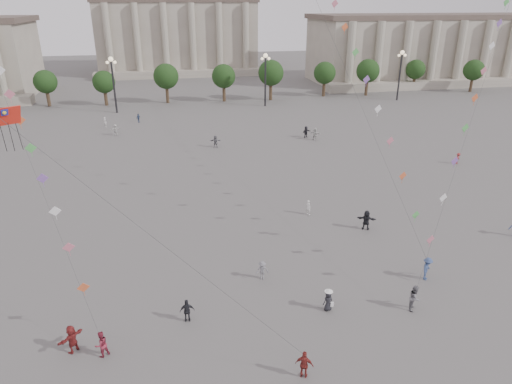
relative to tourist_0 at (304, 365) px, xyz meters
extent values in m
plane|color=#54524F|center=(-0.64, 3.34, -0.90)|extent=(360.00, 360.00, 0.00)
cube|color=gray|center=(74.36, 98.34, 7.10)|extent=(80.00, 22.00, 16.00)
cube|color=brown|center=(74.36, 98.34, 15.70)|extent=(81.60, 22.44, 1.20)
cube|color=gray|center=(74.36, 85.34, 0.10)|extent=(84.00, 4.00, 2.00)
cube|color=gray|center=(-0.64, 133.34, 9.10)|extent=(46.00, 30.00, 20.00)
cube|color=brown|center=(-0.64, 133.34, 19.70)|extent=(46.92, 30.60, 1.20)
cube|color=gray|center=(-0.64, 116.34, 0.10)|extent=(48.30, 4.00, 2.00)
cylinder|color=#34251A|center=(-30.64, 81.34, 0.86)|extent=(0.70, 0.70, 3.52)
sphere|color=black|center=(-30.64, 81.34, 4.54)|extent=(5.12, 5.12, 5.12)
cylinder|color=#34251A|center=(-18.64, 81.34, 0.86)|extent=(0.70, 0.70, 3.52)
sphere|color=black|center=(-18.64, 81.34, 4.54)|extent=(5.12, 5.12, 5.12)
cylinder|color=#34251A|center=(-6.64, 81.34, 0.86)|extent=(0.70, 0.70, 3.52)
sphere|color=black|center=(-6.64, 81.34, 4.54)|extent=(5.12, 5.12, 5.12)
cylinder|color=#34251A|center=(5.36, 81.34, 0.86)|extent=(0.70, 0.70, 3.52)
sphere|color=black|center=(5.36, 81.34, 4.54)|extent=(5.12, 5.12, 5.12)
cylinder|color=#34251A|center=(17.36, 81.34, 0.86)|extent=(0.70, 0.70, 3.52)
sphere|color=black|center=(17.36, 81.34, 4.54)|extent=(5.12, 5.12, 5.12)
cylinder|color=#34251A|center=(29.36, 81.34, 0.86)|extent=(0.70, 0.70, 3.52)
sphere|color=black|center=(29.36, 81.34, 4.54)|extent=(5.12, 5.12, 5.12)
cylinder|color=#34251A|center=(41.36, 81.34, 0.86)|extent=(0.70, 0.70, 3.52)
sphere|color=black|center=(41.36, 81.34, 4.54)|extent=(5.12, 5.12, 5.12)
cylinder|color=#34251A|center=(53.36, 81.34, 0.86)|extent=(0.70, 0.70, 3.52)
sphere|color=black|center=(53.36, 81.34, 4.54)|extent=(5.12, 5.12, 5.12)
cylinder|color=#34251A|center=(65.36, 81.34, 0.86)|extent=(0.70, 0.70, 3.52)
sphere|color=black|center=(65.36, 81.34, 4.54)|extent=(5.12, 5.12, 5.12)
cylinder|color=#262628|center=(-15.64, 73.34, 4.10)|extent=(0.36, 0.36, 10.00)
sphere|color=#FFE5B2|center=(-15.64, 73.34, 9.30)|extent=(0.90, 0.90, 0.90)
sphere|color=#FFE5B2|center=(-16.34, 73.34, 8.70)|extent=(0.60, 0.60, 0.60)
sphere|color=#FFE5B2|center=(-14.94, 73.34, 8.70)|extent=(0.60, 0.60, 0.60)
cylinder|color=#262628|center=(14.36, 73.34, 4.10)|extent=(0.36, 0.36, 10.00)
sphere|color=#FFE5B2|center=(14.36, 73.34, 9.30)|extent=(0.90, 0.90, 0.90)
sphere|color=#FFE5B2|center=(13.66, 73.34, 8.70)|extent=(0.60, 0.60, 0.60)
sphere|color=#FFE5B2|center=(15.06, 73.34, 8.70)|extent=(0.60, 0.60, 0.60)
cylinder|color=#262628|center=(44.36, 73.34, 4.10)|extent=(0.36, 0.36, 10.00)
sphere|color=#FFE5B2|center=(44.36, 73.34, 9.30)|extent=(0.90, 0.90, 0.90)
sphere|color=#FFE5B2|center=(43.66, 73.34, 8.70)|extent=(0.60, 0.60, 0.60)
sphere|color=#FFE5B2|center=(45.06, 73.34, 8.70)|extent=(0.60, 0.60, 0.60)
imported|color=navy|center=(-11.21, 64.41, -0.11)|extent=(0.92, 0.94, 1.58)
imported|color=black|center=(11.40, 16.74, 0.07)|extent=(1.87, 1.33, 1.95)
imported|color=silver|center=(-14.60, 56.22, 0.03)|extent=(1.78, 1.30, 1.86)
imported|color=slate|center=(-0.18, 10.42, -0.11)|extent=(1.06, 0.65, 1.59)
imported|color=silver|center=(16.43, 47.02, 0.07)|extent=(1.76, 1.59, 1.95)
imported|color=maroon|center=(31.61, 32.11, -0.15)|extent=(1.11, 1.04, 1.51)
imported|color=black|center=(15.48, 48.66, 0.02)|extent=(1.74, 1.35, 1.84)
imported|color=silver|center=(-16.76, 62.07, -0.02)|extent=(0.76, 0.75, 1.77)
imported|color=slate|center=(0.57, 46.27, 0.01)|extent=(1.76, 0.81, 1.83)
imported|color=silver|center=(6.99, 21.04, -0.11)|extent=(0.60, 0.69, 1.59)
imported|color=maroon|center=(0.00, 0.00, 0.00)|extent=(1.14, 0.89, 1.81)
imported|color=black|center=(-6.29, 6.46, -0.05)|extent=(1.00, 0.42, 1.71)
imported|color=maroon|center=(-13.48, 4.97, 0.05)|extent=(1.64, 1.65, 1.90)
imported|color=maroon|center=(-11.67, 4.18, -0.02)|extent=(1.08, 1.03, 1.76)
imported|color=#344875|center=(12.44, 7.77, 0.05)|extent=(1.37, 1.38, 1.91)
imported|color=slate|center=(9.53, 4.52, 0.06)|extent=(1.15, 1.18, 1.92)
imported|color=black|center=(3.52, 5.66, -0.15)|extent=(0.84, 0.66, 1.51)
cone|color=white|center=(3.52, 5.66, 0.72)|extent=(0.52, 0.52, 0.14)
cylinder|color=white|center=(3.52, 5.66, 0.66)|extent=(0.60, 0.60, 0.02)
cube|color=white|center=(3.77, 5.51, -0.35)|extent=(0.22, 0.10, 0.35)
cube|color=#1B2697|center=(-14.93, 6.20, 14.02)|extent=(0.40, 0.35, 0.34)
sphere|color=yellow|center=(-14.93, 6.16, 14.02)|extent=(0.20, 0.20, 0.20)
cylinder|color=#3F3F3F|center=(-7.64, 3.12, 7.23)|extent=(0.02, 0.02, 21.06)
cube|color=#DD6134|center=(-12.54, 6.04, 2.98)|extent=(0.76, 0.25, 0.76)
cube|color=#CC6C80|center=(-13.41, 7.90, 4.89)|extent=(0.76, 0.25, 0.76)
cube|color=white|center=(-14.29, 9.76, 6.66)|extent=(0.76, 0.25, 0.76)
cube|color=#8557AF|center=(-15.16, 11.62, 8.35)|extent=(0.76, 0.25, 0.76)
cube|color=#53B555|center=(-16.03, 13.48, 9.96)|extent=(0.76, 0.25, 0.76)
cube|color=#DD6134|center=(-16.91, 15.34, 11.54)|extent=(0.76, 0.25, 0.76)
cube|color=#CC6C80|center=(-17.78, 17.19, 13.07)|extent=(0.76, 0.25, 0.76)
cube|color=white|center=(-18.65, 19.05, 14.57)|extent=(0.76, 0.25, 0.76)
cube|color=#53B555|center=(12.12, 9.88, 3.77)|extent=(0.76, 0.25, 0.76)
cube|color=#DD6134|center=(11.80, 12.00, 6.31)|extent=(0.76, 0.25, 0.76)
cube|color=#CC6C80|center=(11.48, 14.11, 8.67)|extent=(0.76, 0.25, 0.76)
cube|color=white|center=(11.16, 16.22, 10.90)|extent=(0.76, 0.25, 0.76)
cube|color=#8557AF|center=(10.84, 18.34, 13.05)|extent=(0.76, 0.25, 0.76)
cube|color=#53B555|center=(10.52, 20.45, 15.14)|extent=(0.76, 0.25, 0.76)
cube|color=#DD6134|center=(10.20, 22.56, 17.18)|extent=(0.76, 0.25, 0.76)
cube|color=#CC6C80|center=(9.89, 24.68, 19.17)|extent=(0.76, 0.25, 0.76)
cube|color=#CC6C80|center=(11.36, 6.43, 3.48)|extent=(0.76, 0.25, 0.76)
cube|color=white|center=(13.19, 8.34, 5.80)|extent=(0.76, 0.25, 0.76)
cube|color=#8557AF|center=(15.03, 10.25, 7.95)|extent=(0.76, 0.25, 0.76)
cube|color=#53B555|center=(16.86, 12.16, 9.98)|extent=(0.76, 0.25, 0.76)
cube|color=#DD6134|center=(18.69, 14.07, 11.94)|extent=(0.76, 0.25, 0.76)
cube|color=#CC6C80|center=(20.52, 15.98, 13.85)|extent=(0.76, 0.25, 0.76)
cube|color=white|center=(22.35, 17.89, 15.70)|extent=(0.76, 0.25, 0.76)
cube|color=#8557AF|center=(24.18, 19.80, 17.52)|extent=(0.76, 0.25, 0.76)
cube|color=#53B555|center=(26.01, 21.71, 19.30)|extent=(0.76, 0.25, 0.76)
camera|label=1|loc=(-6.89, -19.40, 19.35)|focal=32.00mm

